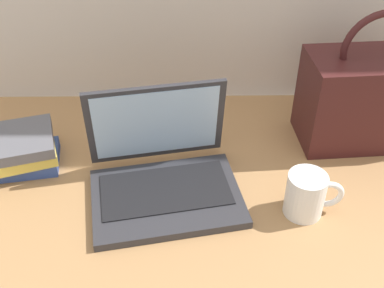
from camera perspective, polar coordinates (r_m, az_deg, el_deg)
name	(u,v)px	position (r m, az deg, el deg)	size (l,w,h in m)	color
desk	(216,192)	(1.04, 2.98, -5.88)	(1.60, 0.76, 0.03)	#A87A4C
laptop	(163,171)	(1.00, -3.56, -3.33)	(0.35, 0.31, 0.22)	#2D2D33
coffee_mug	(307,194)	(0.97, 13.81, -5.94)	(0.12, 0.08, 0.10)	white
handbag	(368,97)	(1.18, 20.58, 5.36)	(0.31, 0.18, 0.33)	#3F1919
book_stack	(17,151)	(1.13, -20.51, -0.76)	(0.20, 0.19, 0.08)	#334C99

